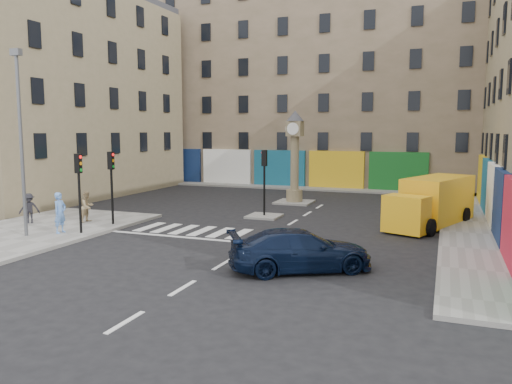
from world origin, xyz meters
The scene contains 17 objects.
ground centered at (0.00, 0.00, 0.00)m, with size 120.00×120.00×0.00m, color black.
sidewalk_right centered at (8.70, 10.00, 0.07)m, with size 2.60×30.00×0.15m, color gray.
sidewalk_far centered at (-4.00, 22.20, 0.07)m, with size 32.00×2.40×0.15m, color gray.
island_near centered at (-2.00, 8.00, 0.06)m, with size 1.80×1.80×0.12m, color gray.
island_far centered at (-2.00, 14.00, 0.06)m, with size 2.40×2.40×0.12m, color gray.
building_far centered at (-4.00, 28.00, 8.50)m, with size 32.00×10.00×17.00m, color #8C755D.
building_left centered at (-19.00, 12.00, 7.50)m, with size 8.00×20.00×15.00m, color #887859.
traffic_light_left_near centered at (-8.30, 0.20, 2.62)m, with size 0.28×0.22×3.70m.
traffic_light_left_far centered at (-8.30, 2.60, 2.62)m, with size 0.28×0.22×3.70m.
traffic_light_island centered at (-2.00, 8.00, 2.59)m, with size 0.28×0.22×3.70m.
lamp_post centered at (-10.20, -1.20, 4.79)m, with size 0.50×0.25×8.30m.
clock_pillar centered at (-2.00, 14.00, 3.55)m, with size 1.20×1.20×6.10m.
navy_sedan centered at (2.89, -1.75, 0.73)m, with size 2.05×5.04×1.46m, color black.
yellow_van centered at (6.97, 8.75, 1.23)m, with size 4.34×7.10×2.48m.
pedestrian_blue centered at (-9.17, -0.16, 1.10)m, with size 0.70×0.46×1.91m, color #6295E1.
pedestrian_tan centered at (-9.88, 2.60, 0.96)m, with size 0.78×0.61×1.61m, color tan.
pedestrian_dark centered at (-12.42, 1.22, 0.93)m, with size 1.00×0.58×1.55m, color black.
Camera 1 is at (7.54, -18.30, 4.92)m, focal length 35.00 mm.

